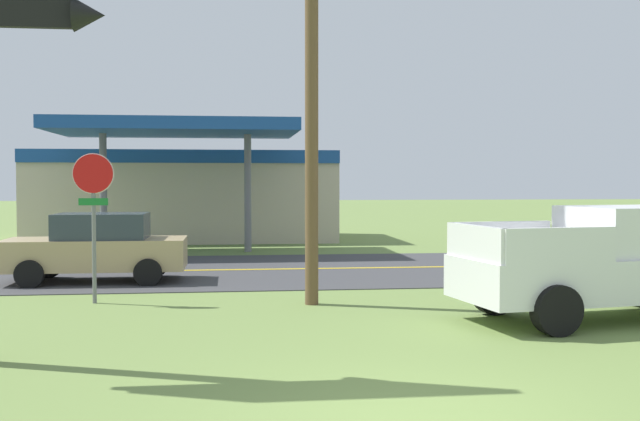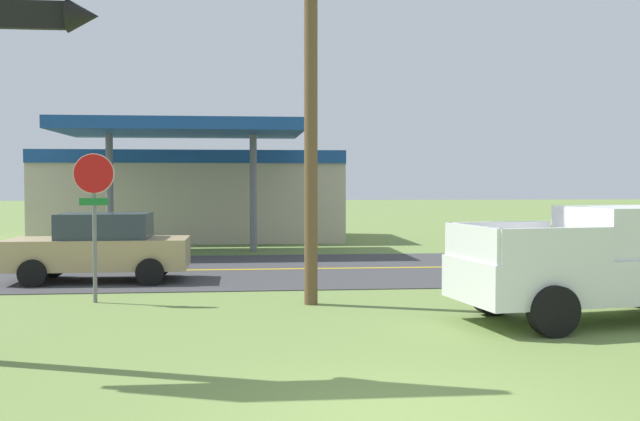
{
  "view_description": "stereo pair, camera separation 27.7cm",
  "coord_description": "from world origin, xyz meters",
  "px_view_note": "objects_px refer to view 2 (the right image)",
  "views": [
    {
      "loc": [
        -1.85,
        -7.39,
        2.39
      ],
      "look_at": [
        0.0,
        8.0,
        1.8
      ],
      "focal_mm": 42.46,
      "sensor_mm": 36.0,
      "label": 1
    },
    {
      "loc": [
        -1.58,
        -7.42,
        2.39
      ],
      "look_at": [
        0.0,
        8.0,
        1.8
      ],
      "focal_mm": 42.46,
      "sensor_mm": 36.0,
      "label": 2
    }
  ],
  "objects_px": {
    "pickup_white_parked_on_lawn": "(609,265)",
    "car_tan_near_lane": "(100,247)",
    "utility_pole": "(311,83)",
    "gas_station": "(193,193)",
    "stop_sign": "(94,200)"
  },
  "relations": [
    {
      "from": "stop_sign",
      "to": "pickup_white_parked_on_lawn",
      "type": "distance_m",
      "value": 9.67
    },
    {
      "from": "stop_sign",
      "to": "car_tan_near_lane",
      "type": "bearing_deg",
      "value": 98.43
    },
    {
      "from": "pickup_white_parked_on_lawn",
      "to": "stop_sign",
      "type": "bearing_deg",
      "value": 162.71
    },
    {
      "from": "utility_pole",
      "to": "car_tan_near_lane",
      "type": "relative_size",
      "value": 1.91
    },
    {
      "from": "utility_pole",
      "to": "car_tan_near_lane",
      "type": "xyz_separation_m",
      "value": [
        -4.7,
        3.82,
        -3.46
      ]
    },
    {
      "from": "stop_sign",
      "to": "pickup_white_parked_on_lawn",
      "type": "xyz_separation_m",
      "value": [
        9.18,
        -2.86,
        -1.06
      ]
    },
    {
      "from": "pickup_white_parked_on_lawn",
      "to": "car_tan_near_lane",
      "type": "distance_m",
      "value": 11.39
    },
    {
      "from": "utility_pole",
      "to": "gas_station",
      "type": "xyz_separation_m",
      "value": [
        -3.36,
        16.94,
        -2.35
      ]
    },
    {
      "from": "utility_pole",
      "to": "car_tan_near_lane",
      "type": "bearing_deg",
      "value": 140.93
    },
    {
      "from": "stop_sign",
      "to": "pickup_white_parked_on_lawn",
      "type": "height_order",
      "value": "stop_sign"
    },
    {
      "from": "gas_station",
      "to": "pickup_white_parked_on_lawn",
      "type": "distance_m",
      "value": 20.91
    },
    {
      "from": "utility_pole",
      "to": "pickup_white_parked_on_lawn",
      "type": "xyz_separation_m",
      "value": [
        4.94,
        -2.23,
        -3.33
      ]
    },
    {
      "from": "stop_sign",
      "to": "utility_pole",
      "type": "relative_size",
      "value": 0.37
    },
    {
      "from": "utility_pole",
      "to": "car_tan_near_lane",
      "type": "distance_m",
      "value": 6.98
    },
    {
      "from": "gas_station",
      "to": "car_tan_near_lane",
      "type": "xyz_separation_m",
      "value": [
        -1.34,
        -13.12,
        -1.11
      ]
    }
  ]
}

